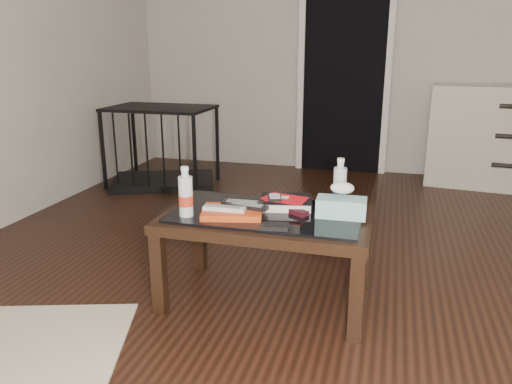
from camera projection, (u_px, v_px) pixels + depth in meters
ground at (363, 278)px, 2.75m from camera, size 5.00×5.00×0.00m
doorway at (344, 68)px, 4.85m from camera, size 0.90×0.08×2.07m
coffee_table at (267, 225)px, 2.42m from camera, size 1.00×0.60×0.46m
dresser at (500, 137)px, 4.43m from camera, size 1.25×0.63×0.90m
pet_crate at (163, 160)px, 4.53m from camera, size 1.06×0.89×0.71m
magazines at (232, 212)px, 2.36m from camera, size 0.32×0.27×0.03m
remote_silver at (224, 208)px, 2.33m from camera, size 0.20×0.06×0.02m
remote_black_front at (248, 206)px, 2.37m from camera, size 0.21×0.08×0.02m
remote_black_back at (242, 203)px, 2.41m from camera, size 0.20×0.06×0.02m
textbook at (286, 203)px, 2.48m from camera, size 0.28×0.24×0.05m
dvd_mailers at (284, 198)px, 2.46m from camera, size 0.22×0.18×0.01m
ipod at (275, 197)px, 2.44m from camera, size 0.09×0.12×0.02m
flip_phone at (299, 212)px, 2.37m from camera, size 0.10×0.09×0.02m
wallet at (275, 226)px, 2.19m from camera, size 0.13×0.09×0.02m
water_bottle_left at (186, 191)px, 2.32m from camera, size 0.08×0.08×0.24m
water_bottle_right at (340, 182)px, 2.49m from camera, size 0.07×0.07×0.24m
tissue_box at (341, 207)px, 2.33m from camera, size 0.23×0.13×0.09m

